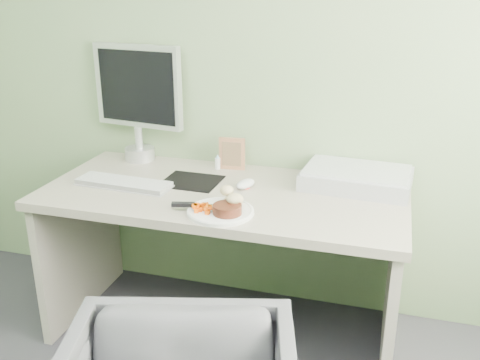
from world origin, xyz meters
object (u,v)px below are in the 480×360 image
(monitor, at_px, (138,96))
(scanner, at_px, (356,179))
(plate, at_px, (221,212))
(desk, at_px, (224,228))

(monitor, bearing_deg, scanner, 3.10)
(plate, distance_m, scanner, 0.67)
(desk, relative_size, scanner, 3.38)
(plate, xyz_separation_m, scanner, (0.49, 0.46, 0.03))
(desk, relative_size, monitor, 2.74)
(plate, height_order, monitor, monitor)
(scanner, height_order, monitor, monitor)
(scanner, xyz_separation_m, monitor, (-1.11, 0.10, 0.29))
(monitor, bearing_deg, desk, -21.58)
(desk, height_order, monitor, monitor)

